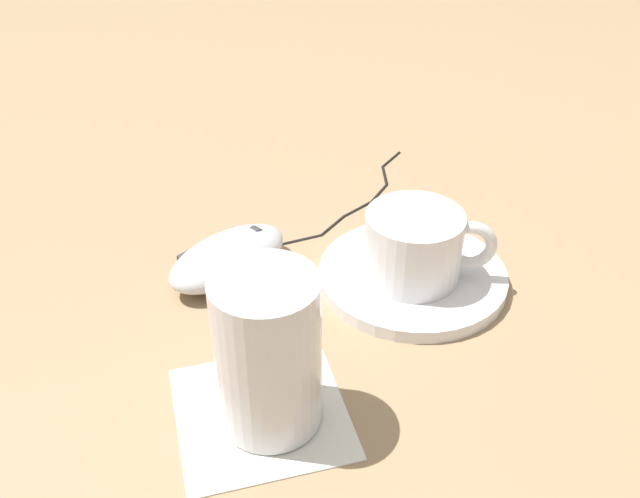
{
  "coord_description": "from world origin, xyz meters",
  "views": [
    {
      "loc": [
        -0.4,
        0.23,
        0.37
      ],
      "look_at": [
        0.03,
        -0.01,
        0.03
      ],
      "focal_mm": 40.0,
      "sensor_mm": 36.0,
      "label": 1
    }
  ],
  "objects_px": {
    "computer_mouse": "(228,258)",
    "coffee_cup": "(416,246)",
    "saucer": "(412,276)",
    "drinking_glass": "(268,353)"
  },
  "relations": [
    {
      "from": "saucer",
      "to": "computer_mouse",
      "type": "xyz_separation_m",
      "value": [
        0.09,
        0.13,
        0.01
      ]
    },
    {
      "from": "saucer",
      "to": "drinking_glass",
      "type": "xyz_separation_m",
      "value": [
        -0.08,
        0.17,
        0.05
      ]
    },
    {
      "from": "coffee_cup",
      "to": "drinking_glass",
      "type": "bearing_deg",
      "value": 113.48
    },
    {
      "from": "drinking_glass",
      "to": "coffee_cup",
      "type": "bearing_deg",
      "value": -66.52
    },
    {
      "from": "coffee_cup",
      "to": "computer_mouse",
      "type": "distance_m",
      "value": 0.16
    },
    {
      "from": "saucer",
      "to": "computer_mouse",
      "type": "distance_m",
      "value": 0.16
    },
    {
      "from": "saucer",
      "to": "computer_mouse",
      "type": "relative_size",
      "value": 1.24
    },
    {
      "from": "computer_mouse",
      "to": "drinking_glass",
      "type": "distance_m",
      "value": 0.17
    },
    {
      "from": "computer_mouse",
      "to": "coffee_cup",
      "type": "bearing_deg",
      "value": -125.31
    },
    {
      "from": "computer_mouse",
      "to": "drinking_glass",
      "type": "xyz_separation_m",
      "value": [
        -0.16,
        0.04,
        0.04
      ]
    }
  ]
}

